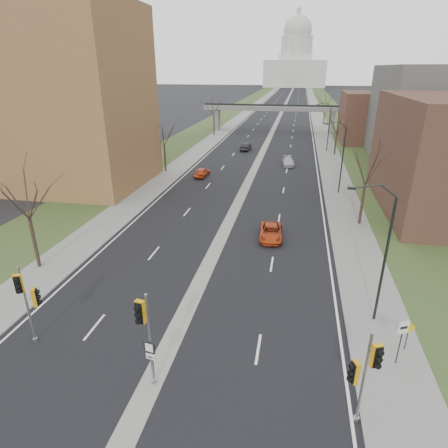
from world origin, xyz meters
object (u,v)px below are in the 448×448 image
(signal_pole_left, at_px, (27,295))
(signal_pole_median, at_px, (145,327))
(car_right_mid, at_px, (288,162))
(signal_pole_right, at_px, (365,369))
(car_right_near, at_px, (271,232))
(car_left_near, at_px, (202,172))
(warning_sign, at_px, (408,332))
(car_left_far, at_px, (246,146))
(speed_limit_sign, at_px, (402,335))

(signal_pole_left, bearing_deg, signal_pole_median, -38.01)
(car_right_mid, bearing_deg, signal_pole_right, -90.59)
(signal_pole_median, bearing_deg, car_right_near, 86.64)
(car_left_near, bearing_deg, signal_pole_left, 92.81)
(signal_pole_median, xyz_separation_m, car_left_near, (-7.00, 38.13, -2.98))
(signal_pole_left, bearing_deg, warning_sign, -15.24)
(signal_pole_left, xyz_separation_m, car_left_far, (4.19, 56.10, -2.48))
(signal_pole_median, xyz_separation_m, speed_limit_sign, (12.21, 3.91, -1.66))
(speed_limit_sign, distance_m, car_left_near, 39.26)
(signal_pole_left, relative_size, signal_pole_right, 1.01)
(speed_limit_sign, bearing_deg, signal_pole_right, -146.28)
(car_right_near, bearing_deg, signal_pole_left, -129.11)
(signal_pole_left, xyz_separation_m, speed_limit_sign, (19.77, 2.09, -1.22))
(signal_pole_right, bearing_deg, signal_pole_median, 155.69)
(signal_pole_left, bearing_deg, speed_limit_sign, -18.44)
(signal_pole_median, xyz_separation_m, signal_pole_right, (9.63, -0.27, -0.47))
(signal_pole_median, bearing_deg, signal_pole_left, 176.47)
(warning_sign, distance_m, car_right_near, 15.99)
(signal_pole_left, distance_m, speed_limit_sign, 19.92)
(car_left_near, relative_size, car_right_near, 0.86)
(speed_limit_sign, xyz_separation_m, car_right_near, (-7.78, 14.77, -1.35))
(signal_pole_left, distance_m, warning_sign, 20.85)
(signal_pole_left, height_order, car_right_mid, signal_pole_left)
(warning_sign, xyz_separation_m, car_right_near, (-8.49, 13.53, -0.66))
(signal_pole_median, relative_size, car_left_near, 1.37)
(signal_pole_left, distance_m, car_left_near, 36.40)
(signal_pole_median, height_order, warning_sign, signal_pole_median)
(warning_sign, bearing_deg, car_left_far, 95.27)
(warning_sign, bearing_deg, signal_pole_right, -133.24)
(car_right_near, bearing_deg, car_right_mid, 85.20)
(speed_limit_sign, distance_m, car_left_far, 56.22)
(signal_pole_right, bearing_deg, car_left_far, 79.88)
(car_left_far, bearing_deg, signal_pole_right, 105.62)
(signal_pole_left, bearing_deg, car_right_near, 30.10)
(speed_limit_sign, relative_size, car_right_mid, 0.63)
(car_left_far, bearing_deg, signal_pole_median, 96.35)
(car_right_near, height_order, car_right_mid, car_right_mid)
(car_left_near, height_order, car_left_far, car_left_far)
(signal_pole_median, relative_size, car_left_far, 1.21)
(signal_pole_median, height_order, signal_pole_right, signal_pole_median)
(signal_pole_right, relative_size, warning_sign, 2.70)
(speed_limit_sign, height_order, car_right_near, speed_limit_sign)
(speed_limit_sign, relative_size, car_left_far, 0.63)
(speed_limit_sign, relative_size, car_right_near, 0.60)
(warning_sign, distance_m, car_left_far, 55.23)
(car_left_near, bearing_deg, car_left_far, -96.70)
(speed_limit_sign, bearing_deg, signal_pole_median, 173.16)
(signal_pole_right, distance_m, car_left_near, 41.92)
(car_left_far, bearing_deg, warning_sign, 110.19)
(signal_pole_right, height_order, car_right_mid, signal_pole_right)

